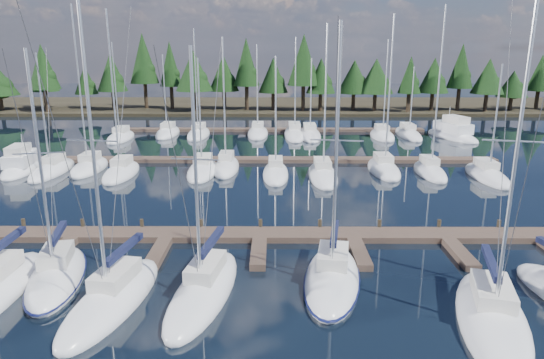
{
  "coord_description": "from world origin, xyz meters",
  "views": [
    {
      "loc": [
        0.96,
        -11.62,
        12.02
      ],
      "look_at": [
        0.76,
        22.0,
        2.86
      ],
      "focal_mm": 32.0,
      "sensor_mm": 36.0,
      "label": 1
    }
  ],
  "objects_px": {
    "front_sailboat_1": "(57,276)",
    "main_dock": "(260,238)",
    "front_sailboat_2": "(113,298)",
    "front_sailboat_3": "(204,290)",
    "front_sailboat_4": "(332,277)",
    "motor_yacht_left": "(22,166)",
    "motor_yacht_right": "(452,134)",
    "front_sailboat_5": "(492,316)"
  },
  "relations": [
    {
      "from": "front_sailboat_4",
      "to": "front_sailboat_5",
      "type": "bearing_deg",
      "value": -29.44
    },
    {
      "from": "front_sailboat_4",
      "to": "motor_yacht_right",
      "type": "height_order",
      "value": "front_sailboat_4"
    },
    {
      "from": "front_sailboat_1",
      "to": "front_sailboat_2",
      "type": "xyz_separation_m",
      "value": [
        3.75,
        -2.34,
        0.01
      ]
    },
    {
      "from": "motor_yacht_right",
      "to": "motor_yacht_left",
      "type": "bearing_deg",
      "value": -159.49
    },
    {
      "from": "front_sailboat_4",
      "to": "motor_yacht_right",
      "type": "bearing_deg",
      "value": 63.38
    },
    {
      "from": "front_sailboat_5",
      "to": "motor_yacht_right",
      "type": "xyz_separation_m",
      "value": [
        14.7,
        46.66,
        0.26
      ]
    },
    {
      "from": "main_dock",
      "to": "motor_yacht_right",
      "type": "distance_m",
      "value": 45.11
    },
    {
      "from": "front_sailboat_5",
      "to": "motor_yacht_left",
      "type": "xyz_separation_m",
      "value": [
        -35.41,
        27.92,
        0.19
      ]
    },
    {
      "from": "main_dock",
      "to": "motor_yacht_right",
      "type": "xyz_separation_m",
      "value": [
        25.47,
        37.22,
        0.34
      ]
    },
    {
      "from": "front_sailboat_5",
      "to": "front_sailboat_1",
      "type": "bearing_deg",
      "value": 169.73
    },
    {
      "from": "front_sailboat_2",
      "to": "motor_yacht_right",
      "type": "height_order",
      "value": "front_sailboat_2"
    },
    {
      "from": "main_dock",
      "to": "front_sailboat_1",
      "type": "xyz_separation_m",
      "value": [
        -10.63,
        -5.56,
        0.08
      ]
    },
    {
      "from": "front_sailboat_1",
      "to": "front_sailboat_5",
      "type": "xyz_separation_m",
      "value": [
        21.41,
        -3.88,
        0.01
      ]
    },
    {
      "from": "front_sailboat_2",
      "to": "front_sailboat_3",
      "type": "distance_m",
      "value": 4.38
    },
    {
      "from": "main_dock",
      "to": "motor_yacht_right",
      "type": "height_order",
      "value": "motor_yacht_right"
    },
    {
      "from": "main_dock",
      "to": "front_sailboat_5",
      "type": "distance_m",
      "value": 14.32
    },
    {
      "from": "front_sailboat_2",
      "to": "front_sailboat_4",
      "type": "bearing_deg",
      "value": 11.83
    },
    {
      "from": "motor_yacht_left",
      "to": "motor_yacht_right",
      "type": "relative_size",
      "value": 0.85
    },
    {
      "from": "main_dock",
      "to": "motor_yacht_left",
      "type": "bearing_deg",
      "value": 143.13
    },
    {
      "from": "front_sailboat_2",
      "to": "front_sailboat_5",
      "type": "bearing_deg",
      "value": -5.0
    },
    {
      "from": "front_sailboat_3",
      "to": "front_sailboat_4",
      "type": "xyz_separation_m",
      "value": [
        6.59,
        1.4,
        0.0
      ]
    },
    {
      "from": "front_sailboat_4",
      "to": "main_dock",
      "type": "bearing_deg",
      "value": 125.49
    },
    {
      "from": "front_sailboat_4",
      "to": "motor_yacht_right",
      "type": "relative_size",
      "value": 1.32
    },
    {
      "from": "front_sailboat_1",
      "to": "front_sailboat_2",
      "type": "distance_m",
      "value": 4.42
    },
    {
      "from": "front_sailboat_1",
      "to": "main_dock",
      "type": "bearing_deg",
      "value": 27.59
    },
    {
      "from": "main_dock",
      "to": "front_sailboat_4",
      "type": "height_order",
      "value": "front_sailboat_4"
    },
    {
      "from": "motor_yacht_left",
      "to": "motor_yacht_right",
      "type": "height_order",
      "value": "motor_yacht_right"
    },
    {
      "from": "front_sailboat_2",
      "to": "motor_yacht_left",
      "type": "bearing_deg",
      "value": 123.95
    },
    {
      "from": "front_sailboat_3",
      "to": "motor_yacht_right",
      "type": "bearing_deg",
      "value": 57.61
    },
    {
      "from": "front_sailboat_2",
      "to": "motor_yacht_right",
      "type": "xyz_separation_m",
      "value": [
        32.35,
        45.12,
        0.25
      ]
    },
    {
      "from": "main_dock",
      "to": "front_sailboat_2",
      "type": "bearing_deg",
      "value": -131.09
    },
    {
      "from": "front_sailboat_3",
      "to": "front_sailboat_2",
      "type": "bearing_deg",
      "value": -168.39
    },
    {
      "from": "motor_yacht_left",
      "to": "front_sailboat_1",
      "type": "bearing_deg",
      "value": -59.77
    },
    {
      "from": "front_sailboat_1",
      "to": "front_sailboat_4",
      "type": "height_order",
      "value": "front_sailboat_4"
    },
    {
      "from": "front_sailboat_5",
      "to": "motor_yacht_left",
      "type": "height_order",
      "value": "front_sailboat_5"
    },
    {
      "from": "main_dock",
      "to": "front_sailboat_5",
      "type": "height_order",
      "value": "front_sailboat_5"
    },
    {
      "from": "front_sailboat_2",
      "to": "front_sailboat_5",
      "type": "xyz_separation_m",
      "value": [
        17.66,
        -1.54,
        -0.01
      ]
    },
    {
      "from": "main_dock",
      "to": "front_sailboat_5",
      "type": "xyz_separation_m",
      "value": [
        10.78,
        -9.44,
        0.09
      ]
    },
    {
      "from": "front_sailboat_4",
      "to": "motor_yacht_left",
      "type": "distance_m",
      "value": 37.43
    },
    {
      "from": "front_sailboat_2",
      "to": "front_sailboat_3",
      "type": "relative_size",
      "value": 1.14
    },
    {
      "from": "front_sailboat_2",
      "to": "front_sailboat_5",
      "type": "distance_m",
      "value": 17.73
    },
    {
      "from": "front_sailboat_3",
      "to": "front_sailboat_5",
      "type": "distance_m",
      "value": 13.58
    }
  ]
}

